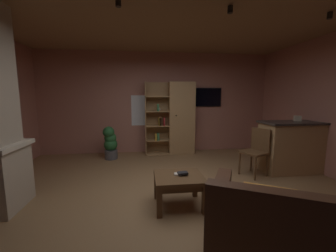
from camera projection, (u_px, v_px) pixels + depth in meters
floor at (171, 197)px, 3.24m from camera, size 6.27×5.49×0.02m
wall_back at (157, 103)px, 5.78m from camera, size 6.39×0.06×2.73m
ceiling at (172, 8)px, 2.86m from camera, size 6.27×5.49×0.02m
window_pane_back at (143, 110)px, 5.72m from camera, size 0.64×0.01×0.83m
bookshelf_cabinet at (178, 119)px, 5.63m from camera, size 1.32×0.41×1.93m
kitchen_bar_counter at (294, 146)px, 4.28m from camera, size 1.38×0.65×1.04m
tissue_box at (297, 118)px, 4.31m from camera, size 0.16×0.16×0.11m
leather_couch at (300, 237)px, 1.84m from camera, size 1.83×1.57×0.84m
coffee_table at (179, 182)px, 2.91m from camera, size 0.68×0.59×0.44m
table_book_0 at (178, 174)px, 2.92m from camera, size 0.12×0.10×0.02m
table_book_1 at (183, 173)px, 2.90m from camera, size 0.14×0.11×0.03m
dining_chair at (257, 149)px, 4.07m from camera, size 0.56×0.56×0.92m
potted_floor_plant at (110, 142)px, 5.16m from camera, size 0.34×0.36×0.82m
wall_mounted_tv at (205, 97)px, 5.86m from camera, size 0.92×0.06×0.52m
track_light_spot_1 at (118, 3)px, 2.52m from camera, size 0.07×0.07×0.09m
track_light_spot_2 at (230, 10)px, 2.71m from camera, size 0.07×0.07×0.09m
track_light_spot_3 at (330, 15)px, 2.91m from camera, size 0.07×0.07×0.09m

